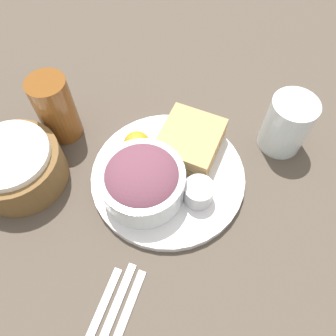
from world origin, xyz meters
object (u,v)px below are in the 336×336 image
(bread_basket, at_px, (17,166))
(water_glass, at_px, (287,124))
(sandwich, at_px, (190,142))
(fork, at_px, (118,334))
(drink_glass, at_px, (56,109))
(spoon, at_px, (95,325))
(plate, at_px, (168,176))
(salad_bowl, at_px, (142,181))
(dressing_cup, at_px, (198,192))
(knife, at_px, (106,330))

(bread_basket, xyz_separation_m, water_glass, (0.13, -0.45, 0.02))
(sandwich, height_order, fork, sandwich)
(drink_glass, bearing_deg, spoon, -157.23)
(fork, relative_size, spoon, 1.11)
(plate, relative_size, salad_bowl, 1.94)
(sandwich, height_order, water_glass, water_glass)
(sandwich, xyz_separation_m, bread_basket, (-0.09, 0.28, -0.00))
(fork, bearing_deg, plate, -176.00)
(dressing_cup, bearing_deg, knife, 152.60)
(dressing_cup, bearing_deg, water_glass, -45.18)
(plate, relative_size, knife, 1.39)
(fork, distance_m, knife, 0.02)
(sandwich, xyz_separation_m, knife, (-0.31, 0.09, -0.04))
(sandwich, height_order, salad_bowl, salad_bowl)
(plate, height_order, fork, plate)
(fork, xyz_separation_m, water_glass, (0.36, -0.24, 0.05))
(salad_bowl, bearing_deg, fork, 179.56)
(plate, xyz_separation_m, knife, (-0.25, 0.06, -0.01))
(dressing_cup, distance_m, spoon, 0.25)
(salad_bowl, relative_size, fork, 0.75)
(salad_bowl, bearing_deg, plate, -43.62)
(salad_bowl, bearing_deg, bread_basket, 87.65)
(fork, bearing_deg, water_glass, 159.11)
(salad_bowl, height_order, water_glass, water_glass)
(water_glass, bearing_deg, spoon, 142.30)
(plate, distance_m, salad_bowl, 0.07)
(sandwich, xyz_separation_m, spoon, (-0.30, 0.10, -0.04))
(salad_bowl, height_order, fork, salad_bowl)
(drink_glass, xyz_separation_m, fork, (-0.34, -0.17, -0.06))
(fork, xyz_separation_m, knife, (0.00, 0.02, 0.00))
(sandwich, distance_m, knife, 0.32)
(plate, xyz_separation_m, water_glass, (0.10, -0.20, 0.05))
(plate, height_order, knife, plate)
(knife, relative_size, water_glass, 1.79)
(plate, xyz_separation_m, spoon, (-0.25, 0.07, -0.01))
(salad_bowl, distance_m, drink_glass, 0.21)
(bread_basket, bearing_deg, water_glass, -73.56)
(fork, bearing_deg, sandwich, 179.84)
(knife, distance_m, water_glass, 0.44)
(plate, bearing_deg, spoon, 163.53)
(knife, bearing_deg, water_glass, 156.91)
(sandwich, relative_size, fork, 0.74)
(salad_bowl, height_order, bread_basket, salad_bowl)
(spoon, xyz_separation_m, water_glass, (0.35, -0.27, 0.05))
(sandwich, bearing_deg, knife, 164.15)
(plate, relative_size, dressing_cup, 5.42)
(bread_basket, bearing_deg, plate, -83.41)
(fork, height_order, knife, same)
(salad_bowl, bearing_deg, sandwich, -35.88)
(dressing_cup, bearing_deg, spoon, 148.52)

